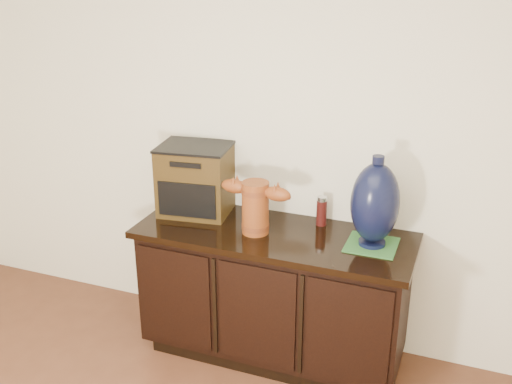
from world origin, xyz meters
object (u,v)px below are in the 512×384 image
at_px(terracotta_vessel, 255,204).
at_px(sideboard, 273,294).
at_px(tv_radio, 196,179).
at_px(spray_can, 322,211).
at_px(lamp_base, 375,203).

bearing_deg(terracotta_vessel, sideboard, 24.98).
relative_size(tv_radio, spray_can, 2.62).
height_order(sideboard, spray_can, spray_can).
bearing_deg(lamp_base, terracotta_vessel, -173.80).
height_order(terracotta_vessel, spray_can, terracotta_vessel).
xyz_separation_m(lamp_base, spray_can, (-0.30, 0.15, -0.15)).
distance_m(terracotta_vessel, lamp_base, 0.60).
distance_m(sideboard, spray_can, 0.52).
bearing_deg(sideboard, lamp_base, 3.67).
bearing_deg(tv_radio, terracotta_vessel, -26.26).
bearing_deg(spray_can, tv_radio, -173.65).
bearing_deg(tv_radio, sideboard, -19.49).
relative_size(terracotta_vessel, spray_can, 2.45).
distance_m(sideboard, lamp_base, 0.78).
bearing_deg(lamp_base, tv_radio, 175.83).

